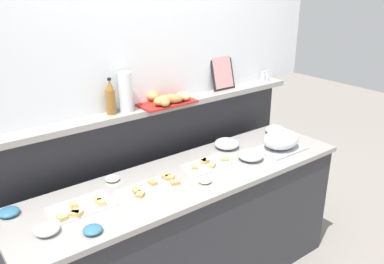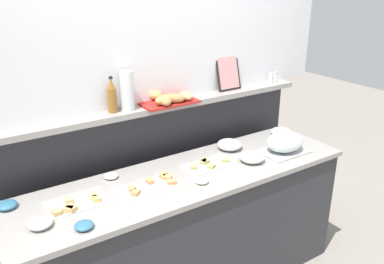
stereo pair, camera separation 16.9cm
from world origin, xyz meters
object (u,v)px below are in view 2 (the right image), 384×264
(sandwich_platter_front, at_px, (149,186))
(condiment_bowl_red, at_px, (202,181))
(condiment_bowl_cream, at_px, (7,205))
(framed_picture, at_px, (228,73))
(sandwich_platter_side, at_px, (209,164))
(condiment_bowl_dark, at_px, (84,225))
(bread_basket, at_px, (168,99))
(glass_bowl_extra, at_px, (281,132))
(condiment_bowl_teal, at_px, (111,176))
(serving_cloche, at_px, (285,143))
(water_carafe, at_px, (127,91))
(sandwich_platter_rear, at_px, (77,203))
(vinegar_bottle_amber, at_px, (112,97))
(glass_bowl_small, at_px, (229,145))
(pepper_shaker, at_px, (275,77))
(glass_bowl_large, at_px, (252,157))
(salt_shaker, at_px, (271,78))
(glass_bowl_medium, at_px, (40,223))

(sandwich_platter_front, xyz_separation_m, condiment_bowl_red, (0.30, -0.13, 0.00))
(condiment_bowl_cream, bearing_deg, framed_picture, 8.08)
(sandwich_platter_side, height_order, condiment_bowl_dark, sandwich_platter_side)
(condiment_bowl_cream, distance_m, bread_basket, 1.20)
(glass_bowl_extra, relative_size, condiment_bowl_teal, 1.81)
(serving_cloche, distance_m, water_carafe, 1.16)
(sandwich_platter_rear, bearing_deg, vinegar_bottle_amber, 43.67)
(condiment_bowl_cream, distance_m, framed_picture, 1.78)
(condiment_bowl_teal, xyz_separation_m, framed_picture, (1.09, 0.23, 0.48))
(sandwich_platter_side, height_order, bread_basket, bread_basket)
(framed_picture, height_order, water_carafe, framed_picture)
(sandwich_platter_front, relative_size, framed_picture, 1.41)
(glass_bowl_small, bearing_deg, sandwich_platter_rear, -173.29)
(serving_cloche, bearing_deg, sandwich_platter_rear, 175.47)
(serving_cloche, relative_size, condiment_bowl_red, 4.12)
(glass_bowl_extra, distance_m, pepper_shaker, 0.47)
(glass_bowl_large, height_order, bread_basket, bread_basket)
(glass_bowl_extra, distance_m, condiment_bowl_dark, 1.77)
(framed_picture, bearing_deg, sandwich_platter_side, -138.39)
(glass_bowl_small, height_order, condiment_bowl_red, glass_bowl_small)
(condiment_bowl_red, bearing_deg, vinegar_bottle_amber, 119.57)
(glass_bowl_small, distance_m, glass_bowl_extra, 0.51)
(glass_bowl_large, bearing_deg, water_carafe, 143.94)
(pepper_shaker, bearing_deg, bread_basket, -178.38)
(sandwich_platter_side, distance_m, framed_picture, 0.79)
(glass_bowl_small, xyz_separation_m, framed_picture, (0.19, 0.28, 0.46))
(glass_bowl_small, xyz_separation_m, condiment_bowl_teal, (-0.90, 0.05, -0.02))
(glass_bowl_extra, distance_m, salt_shaker, 0.46)
(condiment_bowl_dark, xyz_separation_m, vinegar_bottle_amber, (0.45, 0.62, 0.45))
(sandwich_platter_rear, height_order, bread_basket, bread_basket)
(glass_bowl_small, bearing_deg, bread_basket, 151.35)
(glass_bowl_extra, relative_size, pepper_shaker, 1.86)
(glass_bowl_small, height_order, water_carafe, water_carafe)
(condiment_bowl_dark, bearing_deg, sandwich_platter_side, 14.09)
(condiment_bowl_dark, xyz_separation_m, framed_picture, (1.41, 0.65, 0.47))
(glass_bowl_medium, relative_size, condiment_bowl_dark, 1.29)
(glass_bowl_small, relative_size, condiment_bowl_cream, 1.64)
(condiment_bowl_dark, height_order, pepper_shaker, pepper_shaker)
(condiment_bowl_dark, bearing_deg, water_carafe, 48.28)
(condiment_bowl_dark, bearing_deg, condiment_bowl_teal, 52.99)
(glass_bowl_large, xyz_separation_m, bread_basket, (-0.38, 0.46, 0.36))
(condiment_bowl_teal, bearing_deg, sandwich_platter_side, -17.56)
(condiment_bowl_teal, bearing_deg, salt_shaker, 7.14)
(glass_bowl_large, distance_m, salt_shaker, 0.86)
(glass_bowl_medium, bearing_deg, bread_basket, 24.08)
(salt_shaker, relative_size, framed_picture, 0.33)
(sandwich_platter_rear, height_order, condiment_bowl_teal, sandwich_platter_rear)
(sandwich_platter_side, xyz_separation_m, sandwich_platter_front, (-0.47, -0.04, 0.00))
(glass_bowl_medium, xyz_separation_m, bread_basket, (1.02, 0.46, 0.37))
(sandwich_platter_side, distance_m, glass_bowl_small, 0.32)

